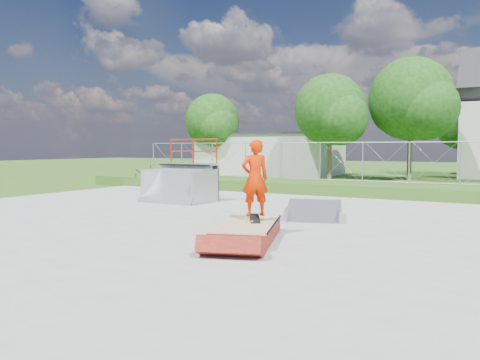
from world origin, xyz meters
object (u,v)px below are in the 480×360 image
object	(u,v)px
grind_box	(247,232)
skater	(255,181)
quarter_pipe	(178,171)
flat_bank_ramp	(314,212)

from	to	relation	value
grind_box	skater	size ratio (longest dim) A/B	1.61
quarter_pipe	flat_bank_ramp	bearing A→B (deg)	-13.51
quarter_pipe	skater	xyz separation A→B (m)	(5.64, -4.68, 0.10)
flat_bank_ramp	skater	size ratio (longest dim) A/B	0.93
quarter_pipe	flat_bank_ramp	world-z (taller)	quarter_pipe
skater	grind_box	bearing A→B (deg)	46.52
quarter_pipe	skater	world-z (taller)	quarter_pipe
grind_box	quarter_pipe	xyz separation A→B (m)	(-5.65, 5.07, 1.00)
grind_box	skater	distance (m)	1.17
quarter_pipe	grind_box	bearing A→B (deg)	-40.13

